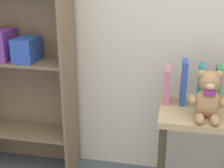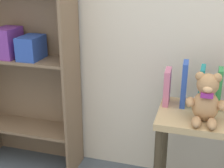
% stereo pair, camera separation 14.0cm
% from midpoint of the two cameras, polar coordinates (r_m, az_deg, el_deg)
% --- Properties ---
extents(bookshelf_side, '(0.71, 0.27, 1.57)m').
position_cam_midpoint_polar(bookshelf_side, '(2.12, -14.04, 7.25)').
color(bookshelf_side, '#7F664C').
rests_on(bookshelf_side, ground_plane).
extents(display_table, '(0.52, 0.39, 0.61)m').
position_cam_midpoint_polar(display_table, '(1.82, 18.85, -8.78)').
color(display_table, tan).
rests_on(display_table, ground_plane).
extents(teddy_bear, '(0.20, 0.18, 0.26)m').
position_cam_midpoint_polar(teddy_bear, '(1.64, 19.21, -2.80)').
color(teddy_bear, tan).
rests_on(teddy_bear, display_table).
extents(book_standing_pink, '(0.04, 0.13, 0.20)m').
position_cam_midpoint_polar(book_standing_pink, '(1.81, 12.26, -0.51)').
color(book_standing_pink, '#D17093').
rests_on(book_standing_pink, display_table).
extents(book_standing_blue, '(0.03, 0.12, 0.25)m').
position_cam_midpoint_polar(book_standing_blue, '(1.80, 15.26, -0.02)').
color(book_standing_blue, '#2D51B7').
rests_on(book_standing_blue, display_table).
extents(book_standing_teal, '(0.03, 0.14, 0.23)m').
position_cam_midpoint_polar(book_standing_teal, '(1.81, 18.15, -0.55)').
color(book_standing_teal, teal).
rests_on(book_standing_teal, display_table).
extents(book_standing_green, '(0.03, 0.10, 0.23)m').
position_cam_midpoint_polar(book_standing_green, '(1.81, 21.06, -0.90)').
color(book_standing_green, '#33934C').
rests_on(book_standing_green, display_table).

